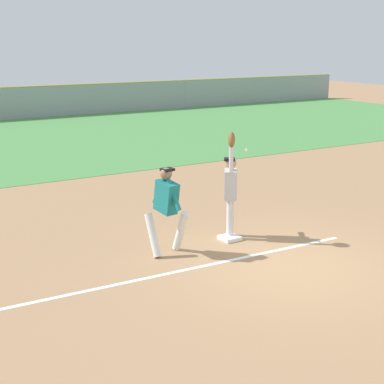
% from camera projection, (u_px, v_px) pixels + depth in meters
% --- Properties ---
extents(ground_plane, '(74.36, 74.36, 0.00)m').
position_uv_depth(ground_plane, '(287.00, 266.00, 10.97)').
color(ground_plane, '#A37A54').
extents(outfield_grass, '(47.48, 14.88, 0.01)m').
position_uv_depth(outfield_grass, '(30.00, 141.00, 24.36)').
color(outfield_grass, '#4C8C47').
rests_on(outfield_grass, ground_plane).
extents(chalk_foul_line, '(12.00, 0.45, 0.01)m').
position_uv_depth(chalk_foul_line, '(59.00, 297.00, 9.65)').
color(chalk_foul_line, white).
rests_on(chalk_foul_line, ground_plane).
extents(first_base, '(0.39, 0.39, 0.08)m').
position_uv_depth(first_base, '(229.00, 238.00, 12.40)').
color(first_base, white).
rests_on(first_base, ground_plane).
extents(fielder, '(0.60, 0.80, 2.28)m').
position_uv_depth(fielder, '(231.00, 186.00, 12.29)').
color(fielder, silver).
rests_on(fielder, ground_plane).
extents(runner, '(0.80, 0.84, 1.72)m').
position_uv_depth(runner, '(167.00, 205.00, 11.35)').
color(runner, white).
rests_on(runner, ground_plane).
extents(baseball, '(0.07, 0.07, 0.07)m').
position_uv_depth(baseball, '(246.00, 150.00, 11.95)').
color(baseball, white).
extents(parked_car_blue, '(4.53, 2.38, 1.25)m').
position_uv_depth(parked_car_blue, '(39.00, 98.00, 35.28)').
color(parked_car_blue, '#23389E').
rests_on(parked_car_blue, ground_plane).
extents(parked_car_silver, '(4.55, 2.42, 1.25)m').
position_uv_depth(parked_car_silver, '(121.00, 94.00, 38.28)').
color(parked_car_silver, '#B7B7BC').
rests_on(parked_car_silver, ground_plane).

